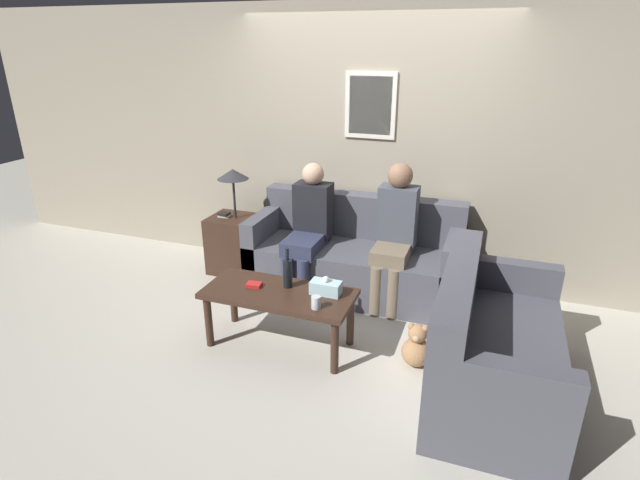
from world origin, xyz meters
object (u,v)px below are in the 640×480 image
at_px(drinking_glass, 316,302).
at_px(teddy_bear, 416,347).
at_px(couch_side, 491,350).
at_px(person_left, 309,225).
at_px(person_right, 395,230).
at_px(wine_bottle, 288,272).
at_px(coffee_table, 279,299).
at_px(couch_main, 355,258).

bearing_deg(drinking_glass, teddy_bear, 18.90).
bearing_deg(drinking_glass, couch_side, 5.72).
xyz_separation_m(person_left, person_right, (0.80, 0.04, 0.04)).
height_order(couch_side, wine_bottle, couch_side).
bearing_deg(couch_side, wine_bottle, 85.54).
bearing_deg(wine_bottle, drinking_glass, -36.80).
relative_size(couch_side, person_left, 1.24).
xyz_separation_m(coffee_table, teddy_bear, (1.06, 0.10, -0.26)).
height_order(couch_side, drinking_glass, couch_side).
distance_m(couch_main, wine_bottle, 1.10).
bearing_deg(couch_side, person_left, 59.49).
bearing_deg(teddy_bear, coffee_table, -174.79).
height_order(couch_main, person_right, person_right).
distance_m(couch_side, person_left, 2.00).
relative_size(coffee_table, wine_bottle, 3.55).
bearing_deg(wine_bottle, couch_main, 76.61).
distance_m(wine_bottle, person_right, 1.13).
xyz_separation_m(couch_side, person_left, (-1.70, 1.00, 0.34)).
bearing_deg(person_right, teddy_bear, -67.23).
xyz_separation_m(wine_bottle, teddy_bear, (1.02, -0.00, -0.45)).
height_order(drinking_glass, person_right, person_right).
bearing_deg(person_right, person_left, -177.02).
relative_size(couch_main, person_left, 1.61).
height_order(wine_bottle, teddy_bear, wine_bottle).
bearing_deg(wine_bottle, person_right, 55.42).
relative_size(coffee_table, person_right, 0.91).
height_order(coffee_table, teddy_bear, coffee_table).
distance_m(drinking_glass, teddy_bear, 0.83).
distance_m(couch_side, coffee_table, 1.57).
bearing_deg(coffee_table, couch_side, -0.82).
relative_size(couch_main, wine_bottle, 6.03).
xyz_separation_m(wine_bottle, person_right, (0.64, 0.92, 0.11)).
height_order(person_right, teddy_bear, person_right).
xyz_separation_m(wine_bottle, drinking_glass, (0.32, -0.24, -0.08)).
distance_m(couch_main, couch_side, 1.73).
bearing_deg(person_right, couch_side, -49.30).
relative_size(couch_main, couch_side, 1.30).
bearing_deg(person_right, coffee_table, -123.39).
distance_m(wine_bottle, drinking_glass, 0.41).
bearing_deg(teddy_bear, drinking_glass, -161.10).
xyz_separation_m(couch_main, couch_side, (1.29, -1.15, 0.00)).
height_order(couch_side, person_left, person_left).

